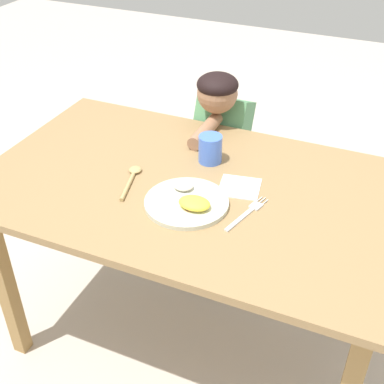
{
  "coord_description": "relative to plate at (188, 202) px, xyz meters",
  "views": [
    {
      "loc": [
        0.54,
        -1.26,
        1.67
      ],
      "look_at": [
        0.02,
        -0.07,
        0.76
      ],
      "focal_mm": 48.0,
      "sensor_mm": 36.0,
      "label": 1
    }
  ],
  "objects": [
    {
      "name": "ground_plane",
      "position": [
        -0.02,
        0.11,
        -0.75
      ],
      "size": [
        8.0,
        8.0,
        0.0
      ],
      "primitive_type": "plane",
      "color": "beige"
    },
    {
      "name": "dining_table",
      "position": [
        -0.02,
        0.11,
        -0.1
      ],
      "size": [
        1.4,
        0.84,
        0.74
      ],
      "color": "#947349",
      "rests_on": "ground_plane"
    },
    {
      "name": "plate",
      "position": [
        0.0,
        0.0,
        0.0
      ],
      "size": [
        0.26,
        0.26,
        0.04
      ],
      "color": "beige",
      "rests_on": "dining_table"
    },
    {
      "name": "fork",
      "position": [
        0.18,
        0.03,
        -0.01
      ],
      "size": [
        0.07,
        0.2,
        0.01
      ],
      "rotation": [
        0.0,
        0.0,
        1.29
      ],
      "color": "silver",
      "rests_on": "dining_table"
    },
    {
      "name": "spoon",
      "position": [
        -0.22,
        0.06,
        -0.01
      ],
      "size": [
        0.08,
        0.2,
        0.02
      ],
      "rotation": [
        0.0,
        0.0,
        1.82
      ],
      "color": "tan",
      "rests_on": "dining_table"
    },
    {
      "name": "drinking_cup",
      "position": [
        -0.03,
        0.26,
        0.04
      ],
      "size": [
        0.08,
        0.08,
        0.1
      ],
      "primitive_type": "cylinder",
      "color": "#4773E5",
      "rests_on": "dining_table"
    },
    {
      "name": "person",
      "position": [
        -0.11,
        0.61,
        -0.26
      ],
      "size": [
        0.21,
        0.42,
        0.95
      ],
      "rotation": [
        0.0,
        0.0,
        3.14
      ],
      "color": "#364D67",
      "rests_on": "ground_plane"
    },
    {
      "name": "napkin",
      "position": [
        0.12,
        0.15,
        -0.01
      ],
      "size": [
        0.15,
        0.14,
        0.0
      ],
      "primitive_type": "cube",
      "rotation": [
        0.0,
        0.0,
        0.17
      ],
      "color": "white",
      "rests_on": "dining_table"
    }
  ]
}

